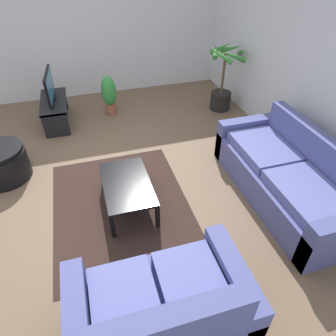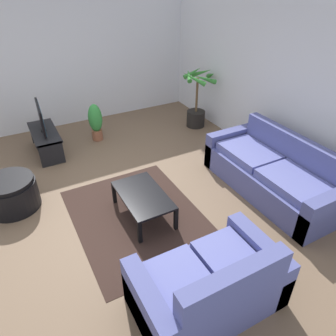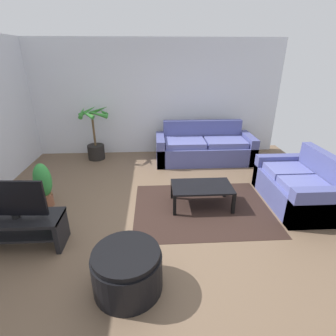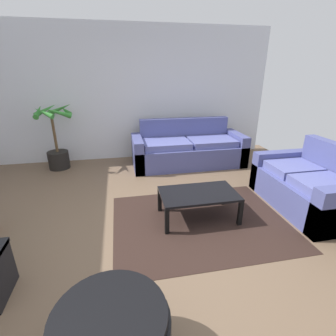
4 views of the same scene
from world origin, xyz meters
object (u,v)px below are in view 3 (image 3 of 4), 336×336
object	(u,v)px
couch_main	(204,148)
potted_plant_small	(43,184)
tv_stand	(19,227)
potted_palm	(95,139)
coffee_table	(202,188)
ottoman	(127,270)
couch_loveseat	(298,187)
tv	(11,199)

from	to	relation	value
couch_main	potted_plant_small	bearing A→B (deg)	-148.17
tv_stand	potted_palm	xyz separation A→B (m)	(0.37, 3.13, 0.22)
tv_stand	potted_palm	bearing A→B (deg)	83.30
coffee_table	ottoman	world-z (taller)	ottoman
couch_main	couch_loveseat	distance (m)	2.34
tv_stand	tv	distance (m)	0.42
tv	potted_palm	world-z (taller)	potted_palm
tv	tv_stand	bearing A→B (deg)	-93.66
tv_stand	potted_plant_small	world-z (taller)	potted_plant_small
potted_palm	ottoman	bearing A→B (deg)	-74.46
potted_palm	ottoman	world-z (taller)	potted_palm
couch_loveseat	potted_palm	distance (m)	4.41
couch_loveseat	potted_palm	world-z (taller)	potted_palm
tv_stand	ottoman	xyz separation A→B (m)	(1.45, -0.75, -0.05)
tv_stand	potted_plant_small	bearing A→B (deg)	92.97
potted_palm	ottoman	size ratio (longest dim) A/B	1.72
tv	coffee_table	xyz separation A→B (m)	(2.52, 0.85, -0.39)
potted_palm	potted_plant_small	distance (m)	2.17
couch_main	potted_plant_small	distance (m)	3.52
couch_main	coffee_table	world-z (taller)	couch_main
potted_palm	coffee_table	bearing A→B (deg)	-46.52
tv	potted_plant_small	world-z (taller)	tv
couch_loveseat	potted_palm	xyz separation A→B (m)	(-3.77, 2.28, 0.21)
couch_loveseat	tv	distance (m)	4.24
potted_palm	potted_plant_small	size ratio (longest dim) A/B	1.68
tv	coffee_table	bearing A→B (deg)	18.66
couch_loveseat	potted_plant_small	bearing A→B (deg)	177.86
tv_stand	potted_palm	distance (m)	3.15
couch_main	tv_stand	xyz separation A→B (m)	(-2.93, -2.85, -0.01)
couch_main	potted_plant_small	xyz separation A→B (m)	(-2.99, -1.85, 0.10)
couch_loveseat	potted_plant_small	size ratio (longest dim) A/B	1.97
couch_loveseat	potted_plant_small	world-z (taller)	couch_loveseat
tv_stand	tv	world-z (taller)	tv
tv	couch_loveseat	bearing A→B (deg)	11.48
potted_plant_small	couch_loveseat	bearing A→B (deg)	-2.14
couch_loveseat	potted_palm	size ratio (longest dim) A/B	1.17
potted_plant_small	ottoman	world-z (taller)	potted_plant_small
potted_plant_small	ottoman	distance (m)	2.31
couch_loveseat	coffee_table	distance (m)	1.62
tv_stand	coffee_table	bearing A→B (deg)	18.72
potted_palm	potted_plant_small	bearing A→B (deg)	-101.15
tv_stand	ottoman	size ratio (longest dim) A/B	1.48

